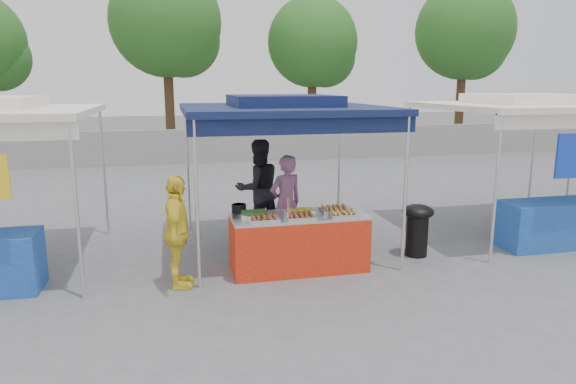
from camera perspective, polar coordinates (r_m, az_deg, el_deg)
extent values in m
plane|color=slate|center=(7.95, 0.99, -8.30)|extent=(80.00, 80.00, 0.00)
cube|color=gray|center=(18.45, -7.37, 5.13)|extent=(40.00, 0.25, 1.20)
cylinder|color=silver|center=(6.93, -10.08, -1.60)|extent=(0.05, 0.05, 2.30)
cylinder|color=silver|center=(7.68, 12.88, -0.40)|extent=(0.05, 0.05, 2.30)
cylinder|color=silver|center=(9.87, -11.06, 2.38)|extent=(0.05, 0.05, 2.30)
cylinder|color=silver|center=(10.41, 5.69, 3.03)|extent=(0.05, 0.05, 2.30)
cube|color=#121C48|center=(8.44, -0.62, 9.22)|extent=(3.20, 3.20, 0.10)
cube|color=#121C48|center=(8.44, -0.63, 10.10)|extent=(1.65, 1.65, 0.18)
cube|color=#121C48|center=(7.00, 2.06, 7.43)|extent=(3.20, 0.04, 0.25)
cylinder|color=silver|center=(7.02, -22.40, -2.15)|extent=(0.05, 0.05, 2.30)
cylinder|color=silver|center=(9.93, -19.74, 1.96)|extent=(0.05, 0.05, 2.30)
cylinder|color=silver|center=(8.43, 22.09, 0.12)|extent=(0.05, 0.05, 2.30)
cylinder|color=silver|center=(10.98, 13.14, 3.24)|extent=(0.05, 0.05, 2.30)
cylinder|color=silver|center=(12.59, 25.52, 3.46)|extent=(0.05, 0.05, 2.30)
cube|color=white|center=(10.39, 24.70, 8.65)|extent=(3.20, 3.20, 0.10)
cube|color=white|center=(10.38, 24.77, 9.37)|extent=(1.65, 1.65, 0.18)
cube|color=blue|center=(9.89, 27.24, -3.17)|extent=(1.80, 0.70, 0.80)
cylinder|color=silver|center=(13.23, 28.92, 3.49)|extent=(0.05, 0.05, 2.30)
cylinder|color=#482E1B|center=(20.45, -13.06, 10.25)|extent=(0.36, 0.36, 4.53)
sphere|color=#2D6822|center=(20.57, -13.44, 18.00)|extent=(4.14, 4.14, 4.14)
sphere|color=#2D6822|center=(20.72, -11.62, 16.24)|extent=(2.84, 2.84, 2.84)
cylinder|color=#482E1B|center=(21.44, 2.68, 9.83)|extent=(0.36, 0.36, 3.95)
sphere|color=#2D6822|center=(21.49, 2.74, 16.32)|extent=(3.61, 3.61, 3.61)
sphere|color=#2D6822|center=(21.81, 4.15, 14.75)|extent=(2.48, 2.48, 2.48)
cylinder|color=#482E1B|center=(23.39, 18.59, 9.99)|extent=(0.36, 0.36, 4.43)
sphere|color=#2D6822|center=(23.49, 19.05, 16.62)|extent=(4.05, 4.05, 4.05)
sphere|color=#2D6822|center=(23.92, 19.95, 14.94)|extent=(2.78, 2.78, 2.78)
cube|color=red|center=(7.72, 1.18, -5.73)|extent=(2.00, 0.80, 0.81)
cube|color=silver|center=(7.61, 1.20, -2.68)|extent=(2.00, 0.80, 0.04)
cube|color=silver|center=(7.25, -2.72, -3.06)|extent=(0.42, 0.30, 0.05)
cube|color=brown|center=(7.24, -2.72, -2.77)|extent=(0.35, 0.25, 0.02)
cube|color=silver|center=(7.36, 1.38, -2.82)|extent=(0.42, 0.30, 0.05)
cube|color=brown|center=(7.35, 1.38, -2.54)|extent=(0.35, 0.25, 0.02)
cube|color=silver|center=(7.54, 6.14, -2.52)|extent=(0.42, 0.30, 0.05)
cube|color=#C38943|center=(7.54, 6.14, -2.25)|extent=(0.35, 0.25, 0.02)
cube|color=silver|center=(7.53, -3.75, -2.50)|extent=(0.42, 0.30, 0.05)
cube|color=#2A6121|center=(7.52, -3.76, -2.23)|extent=(0.35, 0.25, 0.02)
cube|color=silver|center=(7.69, 1.27, -2.18)|extent=(0.42, 0.30, 0.05)
cube|color=gold|center=(7.68, 1.27, -1.91)|extent=(0.35, 0.25, 0.02)
cube|color=silver|center=(7.82, 5.19, -1.98)|extent=(0.42, 0.30, 0.05)
cube|color=#C38943|center=(7.81, 5.20, -1.72)|extent=(0.35, 0.25, 0.02)
cylinder|color=black|center=(7.74, -5.47, -1.83)|extent=(0.22, 0.22, 0.13)
cylinder|color=silver|center=(7.35, 0.04, -2.60)|extent=(0.09, 0.09, 0.11)
cylinder|color=black|center=(8.61, 14.12, -4.67)|extent=(0.35, 0.35, 0.69)
ellipsoid|color=black|center=(8.51, 14.26, -2.08)|extent=(0.51, 0.51, 0.23)
cube|color=#1638B5|center=(8.18, -3.18, -6.59)|extent=(0.51, 0.35, 0.30)
cube|color=#1638B5|center=(8.48, 1.21, -6.04)|extent=(0.45, 0.31, 0.27)
cube|color=#1638B5|center=(8.40, 1.22, -4.32)|extent=(0.43, 0.30, 0.26)
imported|color=#99618C|center=(8.48, -0.24, -1.28)|extent=(0.69, 0.56, 1.62)
imported|color=black|center=(9.29, -3.32, 0.39)|extent=(1.01, 0.87, 1.79)
imported|color=yellow|center=(7.11, -12.21, -4.41)|extent=(0.47, 0.95, 1.56)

